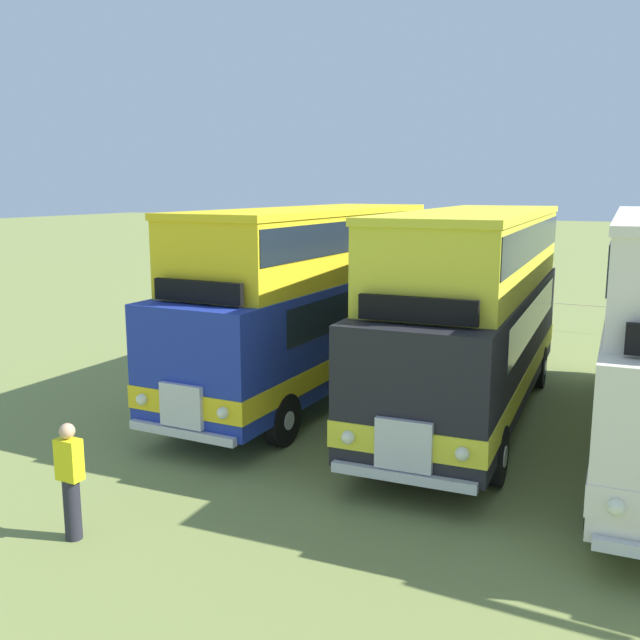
{
  "coord_description": "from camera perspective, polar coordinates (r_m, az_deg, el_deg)",
  "views": [
    {
      "loc": [
        -0.25,
        -14.47,
        4.96
      ],
      "look_at": [
        -7.58,
        0.35,
        1.87
      ],
      "focal_mm": 39.84,
      "sensor_mm": 36.0,
      "label": 1
    }
  ],
  "objects": [
    {
      "name": "bus_second_in_row",
      "position": [
        15.53,
        12.18,
        1.11
      ],
      "size": [
        3.11,
        10.2,
        4.49
      ],
      "color": "black",
      "rests_on": "ground"
    },
    {
      "name": "bus_first_in_row",
      "position": [
        16.98,
        -0.76,
        2.14
      ],
      "size": [
        2.65,
        10.02,
        4.49
      ],
      "color": "#1E339E",
      "rests_on": "ground"
    },
    {
      "name": "marshal_person",
      "position": [
        10.87,
        -19.41,
        -12.05
      ],
      "size": [
        0.36,
        0.24,
        1.73
      ],
      "color": "#23232D",
      "rests_on": "ground"
    }
  ]
}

